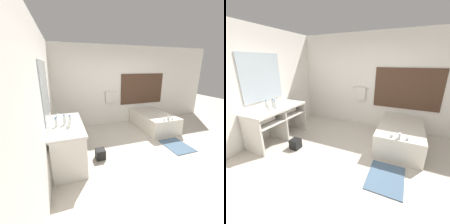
{
  "view_description": "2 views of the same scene",
  "coord_description": "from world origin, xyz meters",
  "views": [
    {
      "loc": [
        -1.88,
        -2.77,
        1.99
      ],
      "look_at": [
        -0.58,
        1.12,
        0.76
      ],
      "focal_mm": 24.0,
      "sensor_mm": 36.0,
      "label": 1
    },
    {
      "loc": [
        0.98,
        -2.22,
        1.93
      ],
      "look_at": [
        -0.52,
        1.01,
        0.71
      ],
      "focal_mm": 24.0,
      "sensor_mm": 36.0,
      "label": 2
    }
  ],
  "objects": [
    {
      "name": "ground_plane",
      "position": [
        0.0,
        0.0,
        0.0
      ],
      "size": [
        16.0,
        16.0,
        0.0
      ],
      "primitive_type": "plane",
      "color": "beige",
      "rests_on": "ground"
    },
    {
      "name": "wall_back_with_blinds",
      "position": [
        0.03,
        2.23,
        1.34
      ],
      "size": [
        7.4,
        0.13,
        2.7
      ],
      "color": "white",
      "rests_on": "ground_plane"
    },
    {
      "name": "wall_left_with_mirror",
      "position": [
        -2.23,
        0.01,
        1.35
      ],
      "size": [
        0.08,
        7.4,
        2.7
      ],
      "color": "white",
      "rests_on": "ground_plane"
    },
    {
      "name": "vanity_counter",
      "position": [
        -1.86,
        0.32,
        0.62
      ],
      "size": [
        0.66,
        1.49,
        0.86
      ],
      "color": "silver",
      "rests_on": "ground_plane"
    },
    {
      "name": "sink_faucet",
      "position": [
        -2.04,
        0.52,
        0.95
      ],
      "size": [
        0.09,
        0.04,
        0.18
      ],
      "color": "silver",
      "rests_on": "vanity_counter"
    },
    {
      "name": "bathtub",
      "position": [
        0.97,
        1.34,
        0.28
      ],
      "size": [
        0.97,
        1.7,
        0.63
      ],
      "color": "silver",
      "rests_on": "ground_plane"
    },
    {
      "name": "water_bottle_1",
      "position": [
        -1.79,
        0.22,
        0.95
      ],
      "size": [
        0.06,
        0.06,
        0.21
      ],
      "color": "silver",
      "rests_on": "vanity_counter"
    },
    {
      "name": "water_bottle_2",
      "position": [
        -1.89,
        0.26,
        0.96
      ],
      "size": [
        0.06,
        0.06,
        0.21
      ],
      "color": "silver",
      "rests_on": "vanity_counter"
    },
    {
      "name": "water_bottle_3",
      "position": [
        -2.05,
        0.2,
        0.95
      ],
      "size": [
        0.06,
        0.06,
        0.19
      ],
      "color": "silver",
      "rests_on": "vanity_counter"
    },
    {
      "name": "soap_dispenser",
      "position": [
        -1.82,
        0.06,
        0.93
      ],
      "size": [
        0.05,
        0.05,
        0.16
      ],
      "color": "white",
      "rests_on": "vanity_counter"
    },
    {
      "name": "waste_bin",
      "position": [
        -1.19,
        0.11,
        0.11
      ],
      "size": [
        0.21,
        0.21,
        0.23
      ],
      "color": "black",
      "rests_on": "ground_plane"
    },
    {
      "name": "bath_mat",
      "position": [
        0.85,
        0.02,
        0.01
      ],
      "size": [
        0.6,
        0.79,
        0.02
      ],
      "color": "slate",
      "rests_on": "ground_plane"
    }
  ]
}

